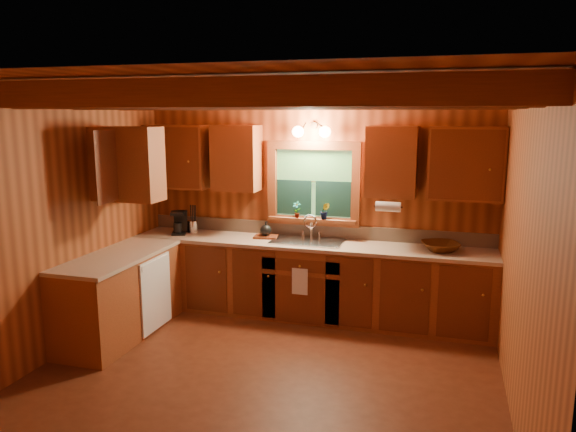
% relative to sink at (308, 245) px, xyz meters
% --- Properties ---
extents(room, '(4.20, 4.20, 4.20)m').
position_rel_sink_xyz_m(room, '(0.00, -1.60, 0.44)').
color(room, '#572715').
rests_on(room, ground).
extents(ceiling_beams, '(4.20, 2.54, 0.18)m').
position_rel_sink_xyz_m(ceiling_beams, '(0.00, -1.60, 1.63)').
color(ceiling_beams, brown).
rests_on(ceiling_beams, room).
extents(base_cabinets, '(4.20, 2.22, 0.86)m').
position_rel_sink_xyz_m(base_cabinets, '(-0.49, -0.32, -0.43)').
color(base_cabinets, brown).
rests_on(base_cabinets, ground).
extents(countertop, '(4.20, 2.24, 0.04)m').
position_rel_sink_xyz_m(countertop, '(-0.48, -0.31, 0.02)').
color(countertop, tan).
rests_on(countertop, base_cabinets).
extents(backsplash, '(4.20, 0.02, 0.16)m').
position_rel_sink_xyz_m(backsplash, '(0.00, 0.28, 0.12)').
color(backsplash, tan).
rests_on(backsplash, room).
extents(dishwasher_panel, '(0.02, 0.60, 0.80)m').
position_rel_sink_xyz_m(dishwasher_panel, '(-1.47, -0.92, -0.43)').
color(dishwasher_panel, white).
rests_on(dishwasher_panel, base_cabinets).
extents(upper_cabinets, '(4.19, 1.77, 0.78)m').
position_rel_sink_xyz_m(upper_cabinets, '(-0.56, -0.18, 0.98)').
color(upper_cabinets, brown).
rests_on(upper_cabinets, room).
extents(window, '(1.12, 0.08, 1.00)m').
position_rel_sink_xyz_m(window, '(0.00, 0.26, 0.67)').
color(window, brown).
rests_on(window, room).
extents(window_sill, '(1.06, 0.14, 0.04)m').
position_rel_sink_xyz_m(window_sill, '(0.00, 0.22, 0.26)').
color(window_sill, brown).
rests_on(window_sill, room).
extents(wall_sconce, '(0.45, 0.21, 0.17)m').
position_rel_sink_xyz_m(wall_sconce, '(0.00, 0.14, 1.31)').
color(wall_sconce, black).
rests_on(wall_sconce, room).
extents(paper_towel_roll, '(0.27, 0.11, 0.11)m').
position_rel_sink_xyz_m(paper_towel_roll, '(0.92, -0.07, 0.51)').
color(paper_towel_roll, white).
rests_on(paper_towel_roll, upper_cabinets).
extents(dish_towel, '(0.18, 0.01, 0.30)m').
position_rel_sink_xyz_m(dish_towel, '(0.00, -0.34, -0.34)').
color(dish_towel, white).
rests_on(dish_towel, base_cabinets).
extents(sink, '(0.82, 0.48, 0.43)m').
position_rel_sink_xyz_m(sink, '(0.00, 0.00, 0.00)').
color(sink, silver).
rests_on(sink, countertop).
extents(coffee_maker, '(0.16, 0.21, 0.29)m').
position_rel_sink_xyz_m(coffee_maker, '(-1.62, -0.04, 0.19)').
color(coffee_maker, black).
rests_on(coffee_maker, countertop).
extents(utensil_crock, '(0.13, 0.13, 0.36)m').
position_rel_sink_xyz_m(utensil_crock, '(-1.49, 0.05, 0.13)').
color(utensil_crock, silver).
rests_on(utensil_crock, countertop).
extents(cutting_board, '(0.30, 0.23, 0.02)m').
position_rel_sink_xyz_m(cutting_board, '(-0.53, 0.06, 0.06)').
color(cutting_board, '#5D2813').
rests_on(cutting_board, countertop).
extents(teakettle, '(0.14, 0.14, 0.17)m').
position_rel_sink_xyz_m(teakettle, '(-0.53, 0.06, 0.14)').
color(teakettle, black).
rests_on(teakettle, cutting_board).
extents(wicker_basket, '(0.50, 0.50, 0.10)m').
position_rel_sink_xyz_m(wicker_basket, '(1.49, -0.01, 0.09)').
color(wicker_basket, '#48230C').
rests_on(wicker_basket, countertop).
extents(potted_plant_left, '(0.12, 0.09, 0.20)m').
position_rel_sink_xyz_m(potted_plant_left, '(-0.19, 0.19, 0.38)').
color(potted_plant_left, '#5D2813').
rests_on(potted_plant_left, window_sill).
extents(potted_plant_right, '(0.12, 0.11, 0.20)m').
position_rel_sink_xyz_m(potted_plant_right, '(0.16, 0.18, 0.38)').
color(potted_plant_right, '#5D2813').
rests_on(potted_plant_right, window_sill).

